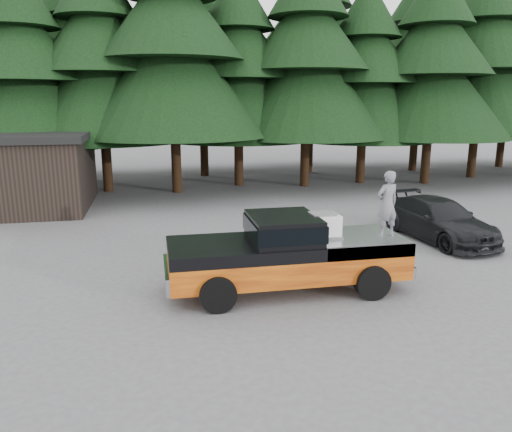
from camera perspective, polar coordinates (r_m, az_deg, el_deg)
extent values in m
plane|color=#4E4E51|center=(12.31, -0.71, -9.04)|extent=(120.00, 120.00, 0.00)
cube|color=black|center=(12.15, 3.13, -1.29)|extent=(1.66, 1.90, 0.59)
cube|color=silver|center=(12.44, 7.57, -1.15)|extent=(0.81, 0.68, 0.54)
imported|color=slate|center=(12.66, 14.76, 1.33)|extent=(0.67, 0.52, 1.65)
imported|color=black|center=(18.01, 20.10, -0.37)|extent=(2.53, 4.98, 1.38)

